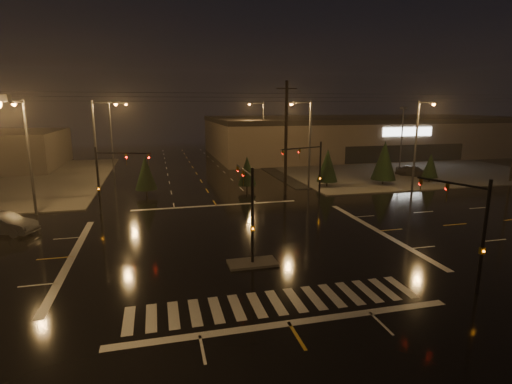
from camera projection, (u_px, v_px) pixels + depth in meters
ground at (239, 243)px, 28.30m from camera, size 140.00×140.00×0.00m
sidewalk_ne at (385, 165)px, 63.83m from camera, size 36.00×36.00×0.12m
median_island at (252, 263)px, 24.49m from camera, size 3.00×1.60×0.15m
crosswalk at (276, 302)px, 19.77m from camera, size 15.00×2.60×0.01m
stop_bar_near at (289, 323)px, 17.88m from camera, size 16.00×0.50×0.01m
stop_bar_far at (216, 205)px, 38.72m from camera, size 16.00×0.50×0.01m
parking_lot at (420, 166)px, 63.13m from camera, size 50.00×24.00×0.08m
retail_building at (364, 134)px, 79.35m from camera, size 60.20×28.30×7.20m
signal_mast_median at (249, 201)px, 24.58m from camera, size 0.25×4.59×6.00m
signal_mast_ne at (312, 165)px, 39.34m from camera, size 4.84×1.86×6.00m
signal_mast_nw at (109, 172)px, 34.83m from camera, size 4.84×1.86×6.00m
signal_mast_se at (470, 220)px, 20.69m from camera, size 1.55×3.87×6.00m
streetlight_1 at (98, 142)px, 41.45m from camera, size 2.77×0.32×10.00m
streetlight_2 at (113, 132)px, 56.61m from camera, size 2.77×0.32×10.00m
streetlight_3 at (307, 139)px, 44.87m from camera, size 2.77×0.32×10.00m
streetlight_4 at (262, 129)px, 63.81m from camera, size 2.77×0.32×10.00m
streetlight_5 at (27, 150)px, 33.85m from camera, size 0.32×2.77×10.00m
streetlight_6 at (418, 140)px, 42.87m from camera, size 0.32×2.77×10.00m
utility_pole_1 at (286, 138)px, 42.14m from camera, size 2.20×0.32×12.00m
conifer_0 at (328, 165)px, 46.81m from camera, size 2.45×2.45×4.52m
conifer_1 at (384, 160)px, 47.99m from camera, size 2.96×2.96×5.32m
conifer_2 at (430, 165)px, 49.53m from camera, size 1.94×1.94×3.73m
conifer_3 at (146, 173)px, 42.35m from camera, size 2.30×2.30×4.29m
conifer_4 at (247, 171)px, 44.74m from camera, size 2.08×2.08×3.95m
car_parked at (413, 171)px, 54.02m from camera, size 4.32×4.72×1.56m
car_crossing at (3, 224)px, 30.02m from camera, size 5.17×3.46×1.61m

